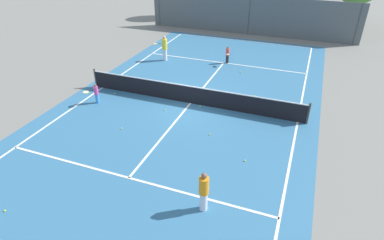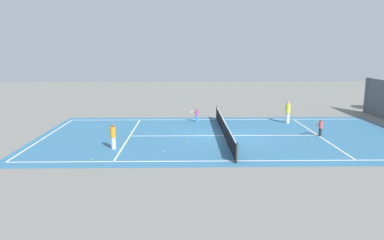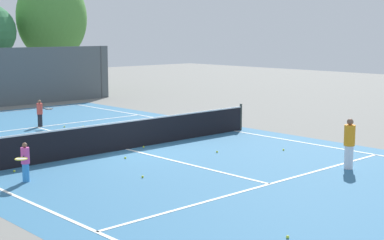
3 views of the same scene
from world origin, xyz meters
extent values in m
plane|color=slate|center=(0.00, 0.00, 0.00)|extent=(80.00, 80.00, 0.00)
cube|color=teal|center=(0.00, 0.00, 0.00)|extent=(13.00, 25.00, 0.00)
cube|color=white|center=(-5.50, 0.00, 0.01)|extent=(0.10, 24.00, 0.01)
cube|color=white|center=(5.50, 0.00, 0.01)|extent=(0.10, 24.00, 0.01)
cube|color=white|center=(0.00, 12.00, 0.01)|extent=(11.00, 0.10, 0.01)
cube|color=white|center=(0.00, -6.40, 0.01)|extent=(11.00, 0.10, 0.01)
cube|color=white|center=(0.00, 6.40, 0.01)|extent=(11.00, 0.10, 0.01)
cube|color=white|center=(0.00, 0.00, 0.01)|extent=(0.10, 12.80, 0.01)
cylinder|color=#333833|center=(-5.90, 0.00, 0.55)|extent=(0.10, 0.10, 1.10)
cylinder|color=#333833|center=(5.90, 0.00, 0.55)|extent=(0.10, 0.10, 1.10)
cube|color=black|center=(0.00, 0.00, 0.47)|extent=(11.80, 0.03, 0.95)
cube|color=white|center=(0.00, 0.00, 0.97)|extent=(11.80, 0.04, 0.05)
cube|color=#515B60|center=(0.00, 14.00, 1.60)|extent=(18.00, 0.06, 3.20)
cylinder|color=#3F4447|center=(-8.50, 14.00, 1.60)|extent=(0.12, 0.12, 3.20)
cylinder|color=#3F4447|center=(0.00, 14.00, 1.60)|extent=(0.12, 0.12, 3.20)
cylinder|color=#3F4447|center=(8.50, 14.00, 1.60)|extent=(0.12, 0.12, 3.20)
cylinder|color=brown|center=(8.40, 19.56, 1.41)|extent=(0.39, 0.39, 2.81)
cylinder|color=brown|center=(3.91, 19.67, 1.39)|extent=(0.46, 0.46, 2.77)
cylinder|color=brown|center=(-7.49, 18.20, 1.28)|extent=(0.34, 0.34, 2.57)
cylinder|color=brown|center=(1.02, 18.24, 1.54)|extent=(0.33, 0.33, 3.08)
cylinder|color=silver|center=(-4.02, 5.45, 0.40)|extent=(0.29, 0.29, 0.80)
cylinder|color=yellow|center=(-4.02, 5.45, 1.16)|extent=(0.37, 0.37, 0.70)
sphere|color=tan|center=(-4.02, 5.45, 1.62)|extent=(0.22, 0.22, 0.22)
cylinder|color=black|center=(-4.32, 5.30, 1.19)|extent=(0.19, 0.12, 0.03)
torus|color=yellow|center=(-4.54, 5.19, 1.19)|extent=(0.44, 0.44, 0.03)
cylinder|color=silver|center=(-4.54, 5.19, 1.19)|extent=(0.37, 0.37, 0.00)
cylinder|color=silver|center=(3.09, -6.87, 0.35)|extent=(0.26, 0.26, 0.71)
cylinder|color=orange|center=(3.09, -6.87, 1.02)|extent=(0.32, 0.32, 0.62)
sphere|color=brown|center=(3.09, -6.87, 1.42)|extent=(0.19, 0.19, 0.19)
cylinder|color=#232328|center=(0.22, 6.47, 0.27)|extent=(0.20, 0.20, 0.54)
cylinder|color=#E54C3F|center=(0.22, 6.47, 0.78)|extent=(0.25, 0.25, 0.47)
sphere|color=brown|center=(0.22, 6.47, 1.09)|extent=(0.15, 0.15, 0.15)
cylinder|color=black|center=(0.31, 6.21, 0.80)|extent=(0.10, 0.20, 0.03)
torus|color=black|center=(0.39, 5.98, 0.80)|extent=(0.42, 0.42, 0.03)
cylinder|color=silver|center=(0.39, 5.98, 0.80)|extent=(0.35, 0.35, 0.00)
cylinder|color=#388CD8|center=(-4.64, -1.70, 0.25)|extent=(0.19, 0.19, 0.51)
cylinder|color=#D14799|center=(-4.64, -1.70, 0.73)|extent=(0.23, 0.23, 0.44)
sphere|color=brown|center=(-4.64, -1.70, 1.02)|extent=(0.14, 0.14, 0.14)
cylinder|color=black|center=(-4.80, -1.91, 0.75)|extent=(0.15, 0.18, 0.03)
torus|color=yellow|center=(-4.96, -2.11, 0.75)|extent=(0.46, 0.46, 0.03)
cylinder|color=silver|center=(-4.96, -2.11, 0.75)|extent=(0.39, 0.39, 0.00)
sphere|color=#CCE533|center=(1.49, 5.09, 0.03)|extent=(0.07, 0.07, 0.07)
sphere|color=#CCE533|center=(3.02, 2.03, 0.03)|extent=(0.07, 0.07, 0.07)
sphere|color=#CCE533|center=(-0.95, -1.23, 0.03)|extent=(0.07, 0.07, 0.07)
sphere|color=#CCE533|center=(-4.45, 7.89, 0.03)|extent=(0.07, 0.07, 0.07)
sphere|color=#CCE533|center=(-2.95, -9.28, 0.03)|extent=(0.07, 0.07, 0.07)
sphere|color=#CCE533|center=(0.86, 5.57, 0.03)|extent=(0.07, 0.07, 0.07)
sphere|color=#CCE533|center=(1.90, -2.56, 0.03)|extent=(0.07, 0.07, 0.07)
sphere|color=#CCE533|center=(-5.44, 1.94, 0.03)|extent=(0.07, 0.07, 0.07)
sphere|color=#CCE533|center=(-2.06, -3.54, 0.03)|extent=(0.07, 0.07, 0.07)
sphere|color=#CCE533|center=(0.61, -0.21, 0.03)|extent=(0.07, 0.07, 0.07)
sphere|color=#CCE533|center=(-4.37, -0.46, 0.03)|extent=(0.07, 0.07, 0.07)
sphere|color=#CCE533|center=(3.80, -3.89, 0.03)|extent=(0.07, 0.07, 0.07)
camera|label=1|loc=(5.46, -14.16, 7.96)|focal=30.15mm
camera|label=2|loc=(23.27, -2.62, 5.83)|focal=33.11mm
camera|label=3|loc=(-11.78, -15.98, 4.03)|focal=54.17mm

